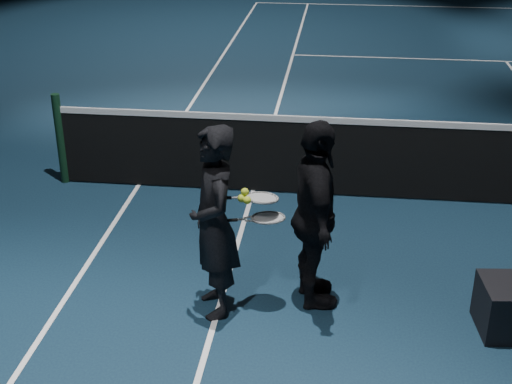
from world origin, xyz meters
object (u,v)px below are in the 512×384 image
racket_lower (268,218)px  racket_upper (261,198)px  player_a (214,223)px  player_b (315,216)px  tennis_balls (245,197)px

racket_lower → racket_upper: bearing=141.3°
player_a → racket_lower: 0.45m
racket_upper → racket_lower: bearing=-42.7°
player_b → racket_lower: player_b is taller
racket_upper → tennis_balls: 0.15m
tennis_balls → racket_upper: bearing=28.6°
racket_lower → racket_upper: 0.18m
tennis_balls → player_b: bearing=14.5°
player_a → racket_upper: bearing=88.7°
racket_lower → racket_upper: size_ratio=1.00×
player_b → tennis_balls: player_b is taller
player_b → racket_lower: size_ratio=2.47×
player_b → tennis_balls: size_ratio=13.98×
player_a → racket_lower: (0.43, 0.12, 0.02)m
racket_upper → tennis_balls: (-0.13, -0.07, 0.03)m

